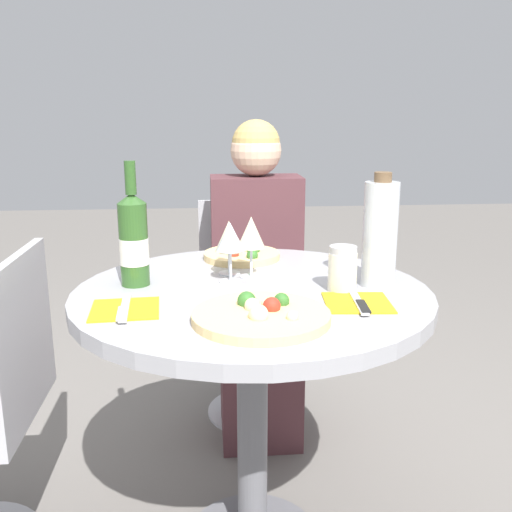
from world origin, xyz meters
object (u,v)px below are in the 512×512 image
at_px(wine_bottle, 134,240).
at_px(tall_carafe, 380,233).
at_px(seated_diner, 258,294).
at_px(chair_behind_diner, 255,311).
at_px(dining_table, 252,338).
at_px(pizza_large, 262,315).

xyz_separation_m(wine_bottle, tall_carafe, (0.62, -0.06, 0.02)).
height_order(wine_bottle, tall_carafe, wine_bottle).
relative_size(seated_diner, wine_bottle, 3.69).
bearing_deg(chair_behind_diner, tall_carafe, 107.24).
height_order(chair_behind_diner, tall_carafe, tall_carafe).
xyz_separation_m(dining_table, chair_behind_diner, (0.08, 0.80, -0.21)).
xyz_separation_m(chair_behind_diner, wine_bottle, (-0.37, -0.74, 0.46)).
height_order(seated_diner, pizza_large, seated_diner).
relative_size(dining_table, chair_behind_diner, 1.06).
relative_size(pizza_large, wine_bottle, 0.94).
bearing_deg(chair_behind_diner, wine_bottle, 63.29).
relative_size(dining_table, wine_bottle, 2.83).
distance_m(dining_table, tall_carafe, 0.42).
relative_size(dining_table, pizza_large, 3.03).
height_order(pizza_large, tall_carafe, tall_carafe).
relative_size(dining_table, tall_carafe, 3.10).
xyz_separation_m(chair_behind_diner, seated_diner, (-0.00, -0.14, 0.12)).
bearing_deg(tall_carafe, seated_diner, 110.58).
bearing_deg(tall_carafe, chair_behind_diner, 107.24).
distance_m(seated_diner, wine_bottle, 0.78).
relative_size(chair_behind_diner, wine_bottle, 2.66).
height_order(dining_table, seated_diner, seated_diner).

